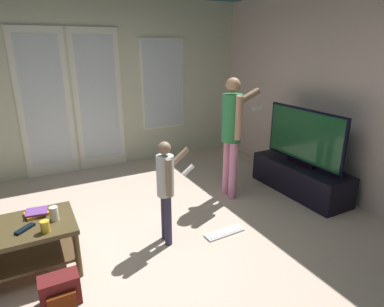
{
  "coord_description": "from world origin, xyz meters",
  "views": [
    {
      "loc": [
        -0.71,
        -2.46,
        1.89
      ],
      "look_at": [
        0.75,
        0.31,
        0.84
      ],
      "focal_mm": 30.31,
      "sensor_mm": 36.0,
      "label": 1
    }
  ],
  "objects": [
    {
      "name": "ground_plane",
      "position": [
        0.0,
        0.0,
        -0.01
      ],
      "size": [
        5.69,
        5.42,
        0.02
      ],
      "primitive_type": "cube",
      "color": "beige"
    },
    {
      "name": "wall_back_with_doors",
      "position": [
        0.04,
        2.67,
        1.28
      ],
      "size": [
        5.69,
        0.09,
        2.63
      ],
      "color": "beige",
      "rests_on": "ground_plane"
    },
    {
      "name": "wall_right_plain",
      "position": [
        2.82,
        0.0,
        1.3
      ],
      "size": [
        0.06,
        5.42,
        2.6
      ],
      "color": "beige",
      "rests_on": "ground_plane"
    },
    {
      "name": "coffee_table",
      "position": [
        -0.94,
        0.3,
        0.34
      ],
      "size": [
        0.98,
        0.59,
        0.46
      ],
      "color": "#4D3E23",
      "rests_on": "ground_plane"
    },
    {
      "name": "tv_stand",
      "position": [
        2.43,
        0.41,
        0.2
      ],
      "size": [
        0.48,
        1.37,
        0.4
      ],
      "color": "black",
      "rests_on": "ground_plane"
    },
    {
      "name": "flat_screen_tv",
      "position": [
        2.43,
        0.41,
        0.77
      ],
      "size": [
        0.08,
        1.23,
        0.73
      ],
      "color": "black",
      "rests_on": "tv_stand"
    },
    {
      "name": "person_adult",
      "position": [
        1.55,
        0.75,
        0.92
      ],
      "size": [
        0.68,
        0.41,
        1.53
      ],
      "color": "pink",
      "rests_on": "ground_plane"
    },
    {
      "name": "person_child",
      "position": [
        0.4,
        0.17,
        0.63
      ],
      "size": [
        0.44,
        0.28,
        1.05
      ],
      "color": "#36314D",
      "rests_on": "ground_plane"
    },
    {
      "name": "backpack",
      "position": [
        -0.66,
        -0.22,
        0.12
      ],
      "size": [
        0.29,
        0.21,
        0.24
      ],
      "color": "#5C191A",
      "rests_on": "ground_plane"
    },
    {
      "name": "loose_keyboard",
      "position": [
        0.98,
        0.01,
        0.01
      ],
      "size": [
        0.45,
        0.15,
        0.02
      ],
      "color": "white",
      "rests_on": "ground_plane"
    },
    {
      "name": "cup_near_edge",
      "position": [
        -0.69,
        0.1,
        0.51
      ],
      "size": [
        0.07,
        0.07,
        0.1
      ],
      "primitive_type": "cylinder",
      "color": "gold",
      "rests_on": "coffee_table"
    },
    {
      "name": "cup_by_laptop",
      "position": [
        -0.61,
        0.27,
        0.52
      ],
      "size": [
        0.07,
        0.07,
        0.12
      ],
      "primitive_type": "cylinder",
      "color": "white",
      "rests_on": "coffee_table"
    },
    {
      "name": "tv_remote_black",
      "position": [
        -0.84,
        0.21,
        0.47
      ],
      "size": [
        0.16,
        0.15,
        0.02
      ],
      "primitive_type": "cube",
      "rotation": [
        0.0,
        0.0,
        0.7
      ],
      "color": "black",
      "rests_on": "coffee_table"
    },
    {
      "name": "book_stack",
      "position": [
        -0.74,
        0.44,
        0.48
      ],
      "size": [
        0.21,
        0.18,
        0.04
      ],
      "color": "orange",
      "rests_on": "coffee_table"
    }
  ]
}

